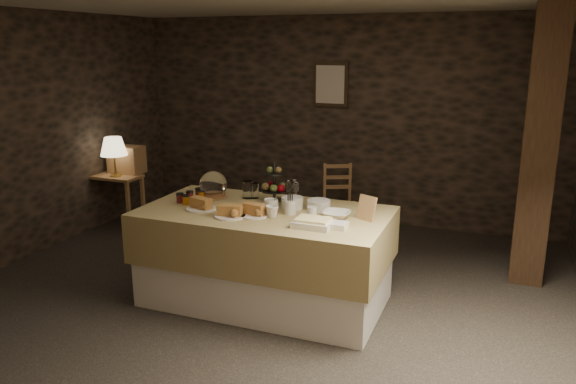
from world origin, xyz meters
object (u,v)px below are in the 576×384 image
(console_table, at_px, (116,185))
(chair, at_px, (340,200))
(buffet_table, at_px, (265,250))
(timber_column, at_px, (539,149))
(table_lamp, at_px, (114,147))
(fruit_stand, at_px, (274,186))
(wine_rack, at_px, (127,159))

(console_table, xyz_separation_m, chair, (2.61, 1.00, -0.18))
(buffet_table, bearing_deg, chair, 89.52)
(timber_column, bearing_deg, buffet_table, -147.97)
(buffet_table, distance_m, table_lamp, 2.88)
(console_table, xyz_separation_m, fruit_stand, (2.55, -0.95, 0.45))
(console_table, distance_m, fruit_stand, 2.76)
(buffet_table, relative_size, timber_column, 0.82)
(table_lamp, height_order, wine_rack, table_lamp)
(wine_rack, xyz_separation_m, fruit_stand, (2.50, -1.13, 0.15))
(timber_column, bearing_deg, console_table, -179.01)
(wine_rack, relative_size, chair, 0.67)
(table_lamp, distance_m, chair, 2.85)
(table_lamp, relative_size, fruit_stand, 1.36)
(wine_rack, height_order, timber_column, timber_column)
(console_table, bearing_deg, table_lamp, -45.00)
(console_table, height_order, fruit_stand, fruit_stand)
(wine_rack, distance_m, timber_column, 4.74)
(buffet_table, bearing_deg, timber_column, 32.03)
(wine_rack, xyz_separation_m, timber_column, (4.72, -0.10, 0.46))
(timber_column, height_order, fruit_stand, timber_column)
(buffet_table, distance_m, console_table, 2.89)
(wine_rack, bearing_deg, fruit_stand, -24.36)
(console_table, bearing_deg, fruit_stand, -20.47)
(timber_column, bearing_deg, chair, 156.96)
(buffet_table, bearing_deg, fruit_stand, 97.48)
(buffet_table, height_order, chair, buffet_table)
(table_lamp, distance_m, wine_rack, 0.30)
(table_lamp, relative_size, chair, 0.78)
(buffet_table, bearing_deg, console_table, 153.72)
(wine_rack, bearing_deg, buffet_table, -29.87)
(table_lamp, bearing_deg, fruit_stand, -19.84)
(wine_rack, height_order, chair, wine_rack)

